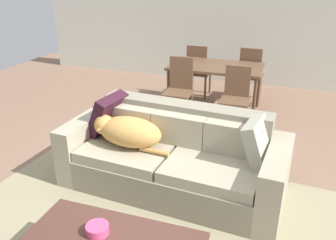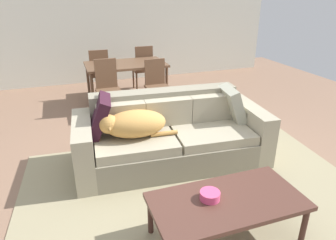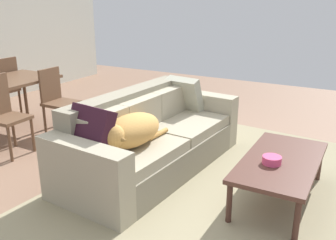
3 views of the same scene
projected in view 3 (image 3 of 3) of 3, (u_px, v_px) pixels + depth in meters
name	position (u px, v px, depth m)	size (l,w,h in m)	color
ground_plane	(146.00, 172.00, 4.11)	(10.00, 10.00, 0.00)	#896751
area_rug	(227.00, 186.00, 3.79)	(3.66, 2.89, 0.01)	gray
couch	(150.00, 140.00, 4.12)	(2.37, 1.14, 0.84)	gray
dog_on_left_cushion	(131.00, 131.00, 3.57)	(0.88, 0.45, 0.31)	tan
throw_pillow_by_left_arm	(89.00, 133.00, 3.37)	(0.13, 0.47, 0.47)	#311422
throw_pillow_by_right_arm	(185.00, 95.00, 4.71)	(0.13, 0.44, 0.44)	#AAAA94
coffee_table	(281.00, 163.00, 3.44)	(1.28, 0.65, 0.42)	#523127
bowl_on_coffee_table	(272.00, 160.00, 3.32)	(0.17, 0.17, 0.07)	#EA4C7F
dining_table	(2.00, 86.00, 5.02)	(1.44, 0.84, 0.75)	brown
dining_chair_near_left	(4.00, 112.00, 4.45)	(0.41, 0.41, 0.96)	brown
dining_chair_near_right	(57.00, 98.00, 5.16)	(0.40, 0.40, 0.90)	brown
dining_chair_far_right	(5.00, 86.00, 5.74)	(0.41, 0.41, 0.96)	brown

